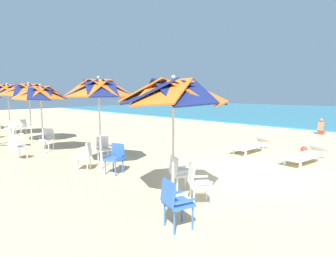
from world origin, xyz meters
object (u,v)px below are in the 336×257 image
Objects in this scene: plastic_chair_0 at (179,172)px; beachgoer_seated at (321,129)px; beach_umbrella_4 at (7,90)px; plastic_chair_3 at (104,148)px; plastic_chair_10 at (11,128)px; plastic_chair_1 at (175,201)px; beach_ball at (304,149)px; plastic_chair_7 at (48,138)px; plastic_chair_4 at (85,154)px; plastic_chair_8 at (17,136)px; beach_umbrella_1 at (99,89)px; beach_umbrella_2 at (40,94)px; plastic_chair_9 at (22,126)px; plastic_chair_6 at (17,146)px; beach_umbrella_3 at (29,91)px; plastic_chair_2 at (197,182)px; plastic_chair_5 at (115,156)px; sun_lounger_1 at (252,145)px; sun_lounger_0 at (306,154)px; beach_umbrella_0 at (173,93)px.

beachgoer_seated is (-0.52, 12.55, -0.20)m from plastic_chair_0.
plastic_chair_3 is at bearing 3.68° from beach_umbrella_4.
plastic_chair_10 is (-11.88, -0.36, 0.00)m from plastic_chair_0.
plastic_chair_1 is 7.96m from beach_ball.
plastic_chair_7 is 1.00× the size of plastic_chair_10.
plastic_chair_8 is at bearing -176.40° from plastic_chair_4.
beach_umbrella_1 is 3.25× the size of plastic_chair_7.
beach_umbrella_2 is 3.07× the size of plastic_chair_9.
plastic_chair_1 is 13.58m from plastic_chair_9.
plastic_chair_9 is (-6.26, 2.00, 0.00)m from plastic_chair_6.
plastic_chair_2 is at bearing -0.30° from beach_umbrella_3.
plastic_chair_0 is at bearing 130.66° from plastic_chair_1.
beach_umbrella_2 is 2.85m from plastic_chair_8.
beach_umbrella_3 is 2.18m from plastic_chair_8.
plastic_chair_5 is at bearing 28.60° from plastic_chair_4.
sun_lounger_1 is at bearing 53.77° from plastic_chair_6.
plastic_chair_2 and plastic_chair_4 have the same top height.
plastic_chair_3 is 3.40× the size of beach_ball.
beach_umbrella_1 is 2.11m from plastic_chair_3.
plastic_chair_4 is 8.22m from beach_ball.
plastic_chair_6 is at bearing -17.72° from plastic_chair_9.
beach_umbrella_1 is at bearing 165.75° from plastic_chair_1.
plastic_chair_0 and plastic_chair_9 have the same top height.
plastic_chair_1 is 0.94× the size of beachgoer_seated.
sun_lounger_1 is at bearing 100.61° from plastic_chair_0.
plastic_chair_0 is at bearing 1.26° from beach_umbrella_3.
plastic_chair_0 is 7.13m from plastic_chair_7.
sun_lounger_1 is 2.35× the size of beachgoer_seated.
plastic_chair_7 and plastic_chair_10 have the same top height.
sun_lounger_1 is at bearing 61.52° from plastic_chair_3.
beach_umbrella_1 is at bearing 0.36° from plastic_chair_7.
plastic_chair_1 is at bearing -4.07° from plastic_chair_10.
sun_lounger_1 is at bearing 23.72° from plastic_chair_9.
plastic_chair_6 is 0.31× the size of beach_umbrella_3.
plastic_chair_8 is 11.44m from sun_lounger_0.
beach_ball is (3.76, 7.30, -0.37)m from plastic_chair_4.
plastic_chair_0 is at bearing 15.48° from plastic_chair_6.
beach_umbrella_0 is 4.04m from plastic_chair_4.
plastic_chair_4 is at bearing -117.29° from beach_umbrella_1.
plastic_chair_2 is 10.18m from beach_umbrella_3.
plastic_chair_0 and plastic_chair_7 have the same top height.
plastic_chair_10 is at bearing -178.25° from plastic_chair_0.
plastic_chair_3 is at bearing 4.62° from plastic_chair_10.
beach_ball is (6.65, 8.34, -0.37)m from plastic_chair_6.
plastic_chair_5 is 4.48m from beach_umbrella_2.
beachgoer_seated is at bearing 48.68° from plastic_chair_10.
plastic_chair_10 is at bearing 178.06° from plastic_chair_4.
beach_umbrella_4 is 2.05m from plastic_chair_9.
beachgoer_seated is (3.19, 12.25, -0.20)m from plastic_chair_3.
plastic_chair_1 is 10.58m from beach_umbrella_3.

